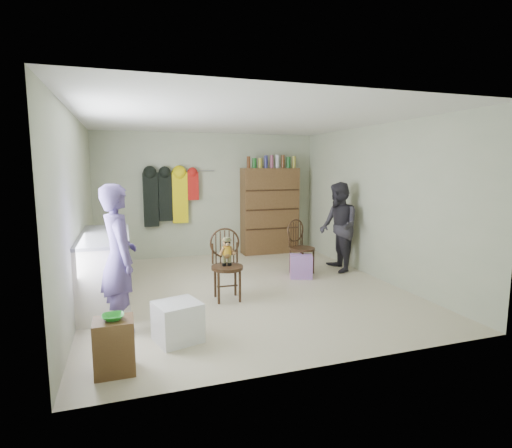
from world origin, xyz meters
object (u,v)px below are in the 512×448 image
object	(u,v)px
chair_front	(226,259)
dresser	(270,210)
counter	(105,268)
chair_far	(300,244)

from	to	relation	value
chair_front	dresser	size ratio (longest dim) A/B	0.47
counter	chair_front	size ratio (longest dim) A/B	1.89
dresser	chair_far	bearing A→B (deg)	-92.52
chair_front	chair_far	xyz separation A→B (m)	(1.54, 0.94, -0.07)
chair_front	chair_far	world-z (taller)	chair_front
chair_front	chair_far	bearing A→B (deg)	35.02
chair_front	dresser	bearing A→B (deg)	62.18
counter	chair_front	bearing A→B (deg)	-12.73
chair_far	dresser	bearing A→B (deg)	64.79
chair_front	dresser	xyz separation A→B (m)	(1.61, 2.66, 0.35)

